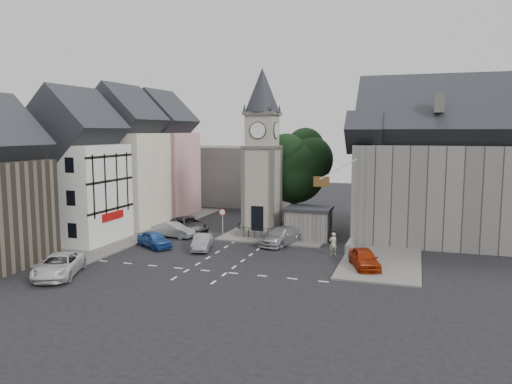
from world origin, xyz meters
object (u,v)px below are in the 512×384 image
(pedestrian, at_px, (333,244))
(car_east_red, at_px, (364,259))
(car_west_blue, at_px, (154,239))
(clock_tower, at_px, (262,153))
(stone_shelter, at_px, (309,223))

(pedestrian, bearing_deg, car_east_red, 98.27)
(car_west_blue, height_order, car_east_red, car_east_red)
(car_east_red, bearing_deg, clock_tower, 120.41)
(stone_shelter, xyz_separation_m, car_east_red, (6.10, -8.73, -0.80))
(stone_shelter, distance_m, car_east_red, 10.68)
(clock_tower, distance_m, car_west_blue, 13.26)
(car_west_blue, bearing_deg, clock_tower, -10.52)
(stone_shelter, xyz_separation_m, car_west_blue, (-12.30, -7.55, -0.84))
(stone_shelter, height_order, car_east_red, stone_shelter)
(stone_shelter, relative_size, car_east_red, 0.98)
(car_west_blue, relative_size, car_east_red, 0.94)
(car_west_blue, xyz_separation_m, car_east_red, (18.40, -1.18, 0.04))
(car_east_red, bearing_deg, pedestrian, 111.59)
(car_west_blue, bearing_deg, stone_shelter, -25.97)
(clock_tower, xyz_separation_m, stone_shelter, (4.80, -0.49, -6.57))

